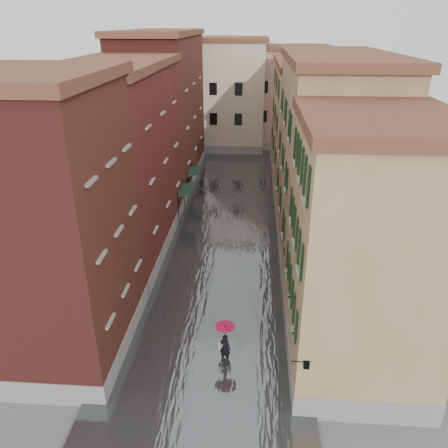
% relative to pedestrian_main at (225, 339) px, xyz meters
% --- Properties ---
extents(ground, '(120.00, 120.00, 0.00)m').
position_rel_pedestrian_main_xyz_m(ground, '(-0.93, 2.72, -1.29)').
color(ground, slate).
rests_on(ground, ground).
extents(floodwater, '(10.00, 60.00, 0.20)m').
position_rel_pedestrian_main_xyz_m(floodwater, '(-0.93, 15.72, -1.19)').
color(floodwater, '#464A4D').
rests_on(floodwater, ground).
extents(building_left_near, '(6.00, 8.00, 13.00)m').
position_rel_pedestrian_main_xyz_m(building_left_near, '(-7.93, 0.72, 5.21)').
color(building_left_near, maroon).
rests_on(building_left_near, ground).
extents(building_left_mid, '(6.00, 14.00, 12.50)m').
position_rel_pedestrian_main_xyz_m(building_left_mid, '(-7.93, 11.72, 4.96)').
color(building_left_mid, '#5C201D').
rests_on(building_left_mid, ground).
extents(building_left_far, '(6.00, 16.00, 14.00)m').
position_rel_pedestrian_main_xyz_m(building_left_far, '(-7.93, 26.72, 5.71)').
color(building_left_far, maroon).
rests_on(building_left_far, ground).
extents(building_right_near, '(6.00, 8.00, 11.50)m').
position_rel_pedestrian_main_xyz_m(building_right_near, '(6.07, 0.72, 4.46)').
color(building_right_near, '#97754E').
rests_on(building_right_near, ground).
extents(building_right_mid, '(6.00, 14.00, 13.00)m').
position_rel_pedestrian_main_xyz_m(building_right_mid, '(6.07, 11.72, 5.21)').
color(building_right_mid, tan).
rests_on(building_right_mid, ground).
extents(building_right_far, '(6.00, 16.00, 11.50)m').
position_rel_pedestrian_main_xyz_m(building_right_far, '(6.07, 26.72, 4.46)').
color(building_right_far, '#97754E').
rests_on(building_right_far, ground).
extents(building_end_cream, '(12.00, 9.00, 13.00)m').
position_rel_pedestrian_main_xyz_m(building_end_cream, '(-3.93, 40.72, 5.21)').
color(building_end_cream, beige).
rests_on(building_end_cream, ground).
extents(building_end_pink, '(10.00, 9.00, 12.00)m').
position_rel_pedestrian_main_xyz_m(building_end_pink, '(5.07, 42.72, 4.71)').
color(building_end_pink, tan).
rests_on(building_end_pink, ground).
extents(awning_near, '(1.09, 3.13, 2.80)m').
position_rel_pedestrian_main_xyz_m(awning_near, '(-4.41, 17.09, 1.18)').
color(awning_near, '#153021').
rests_on(awning_near, ground).
extents(awning_far, '(1.09, 2.94, 2.80)m').
position_rel_pedestrian_main_xyz_m(awning_far, '(-4.42, 22.00, 1.17)').
color(awning_far, '#153021').
rests_on(awning_far, ground).
extents(wall_lantern, '(0.71, 0.22, 0.35)m').
position_rel_pedestrian_main_xyz_m(wall_lantern, '(3.40, -3.28, 1.71)').
color(wall_lantern, black).
rests_on(wall_lantern, ground).
extents(window_planters, '(0.59, 8.27, 0.84)m').
position_rel_pedestrian_main_xyz_m(window_planters, '(3.19, 1.91, 2.22)').
color(window_planters, maroon).
rests_on(window_planters, ground).
extents(pedestrian_main, '(0.98, 0.98, 2.06)m').
position_rel_pedestrian_main_xyz_m(pedestrian_main, '(0.00, 0.00, 0.00)').
color(pedestrian_main, black).
rests_on(pedestrian_main, ground).
extents(pedestrian_far, '(0.95, 0.83, 1.68)m').
position_rel_pedestrian_main_xyz_m(pedestrian_far, '(-3.74, 21.93, -0.45)').
color(pedestrian_far, black).
rests_on(pedestrian_far, ground).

